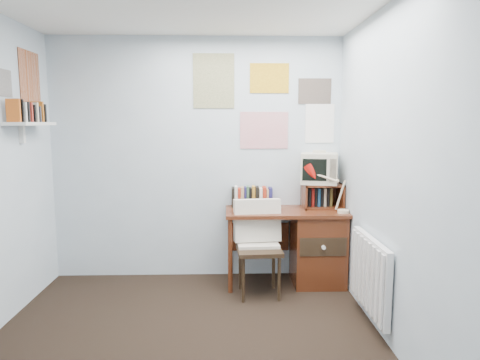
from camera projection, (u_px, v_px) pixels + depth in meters
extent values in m
cube|color=silver|center=(197.00, 159.00, 4.46)|extent=(3.00, 0.02, 2.50)
cube|color=silver|center=(410.00, 182.00, 2.77)|extent=(0.02, 3.50, 2.50)
cube|color=#562613|center=(286.00, 212.00, 4.29)|extent=(1.20, 0.55, 0.03)
cube|color=#562613|center=(317.00, 248.00, 4.35)|extent=(0.50, 0.50, 0.72)
cylinder|color=#562613|center=(230.00, 256.00, 4.09)|extent=(0.04, 0.04, 0.72)
cylinder|color=#562613|center=(230.00, 242.00, 4.55)|extent=(0.04, 0.04, 0.72)
cube|color=#562613|center=(259.00, 237.00, 4.57)|extent=(0.64, 0.02, 0.30)
cube|color=black|center=(259.00, 250.00, 4.02)|extent=(0.47, 0.45, 0.87)
cube|color=#B3120B|center=(344.00, 192.00, 4.12)|extent=(0.30, 0.26, 0.41)
cube|color=#562613|center=(322.00, 196.00, 4.39)|extent=(0.40, 0.30, 0.25)
cube|color=beige|center=(319.00, 167.00, 4.37)|extent=(0.42, 0.40, 0.34)
cube|color=#562613|center=(260.00, 196.00, 4.44)|extent=(0.60, 0.14, 0.22)
cube|color=white|center=(370.00, 275.00, 3.43)|extent=(0.09, 0.80, 0.60)
cube|color=white|center=(31.00, 124.00, 3.73)|extent=(0.20, 0.62, 0.24)
cube|color=white|center=(264.00, 101.00, 4.40)|extent=(1.20, 0.01, 0.90)
cube|color=white|center=(17.00, 79.00, 3.68)|extent=(0.01, 0.70, 0.60)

